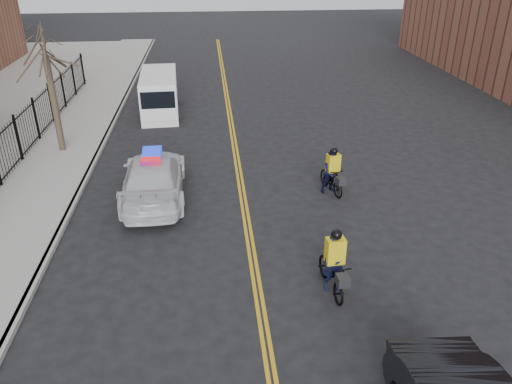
{
  "coord_description": "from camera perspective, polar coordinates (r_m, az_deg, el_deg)",
  "views": [
    {
      "loc": [
        -1.08,
        -11.24,
        8.33
      ],
      "look_at": [
        0.27,
        2.7,
        1.3
      ],
      "focal_mm": 35.0,
      "sensor_mm": 36.0,
      "label": 1
    }
  ],
  "objects": [
    {
      "name": "center_line_right",
      "position": [
        21.0,
        -1.91,
        3.28
      ],
      "size": [
        0.1,
        60.0,
        0.01
      ],
      "primitive_type": "cube",
      "color": "gold",
      "rests_on": "ground"
    },
    {
      "name": "cyclist_near",
      "position": [
        13.4,
        8.87,
        -8.72
      ],
      "size": [
        0.83,
        1.93,
        1.84
      ],
      "rotation": [
        0.0,
        0.0,
        0.1
      ],
      "color": "black",
      "rests_on": "ground"
    },
    {
      "name": "street_tree",
      "position": [
        22.73,
        -22.62,
        12.49
      ],
      "size": [
        3.2,
        3.2,
        4.8
      ],
      "color": "#392D22",
      "rests_on": "sidewalk"
    },
    {
      "name": "police_cruiser",
      "position": [
        18.24,
        -11.61,
        1.64
      ],
      "size": [
        2.34,
        5.42,
        1.72
      ],
      "rotation": [
        0.0,
        0.0,
        3.17
      ],
      "color": "silver",
      "rests_on": "ground"
    },
    {
      "name": "cargo_van",
      "position": [
        27.59,
        -10.96,
        10.85
      ],
      "size": [
        2.17,
        5.16,
        2.12
      ],
      "rotation": [
        0.0,
        0.0,
        0.05
      ],
      "color": "white",
      "rests_on": "ground"
    },
    {
      "name": "ground",
      "position": [
        14.04,
        -0.03,
        -9.75
      ],
      "size": [
        120.0,
        120.0,
        0.0
      ],
      "primitive_type": "plane",
      "color": "black",
      "rests_on": "ground"
    },
    {
      "name": "iron_fence",
      "position": [
        22.06,
        -26.27,
        4.41
      ],
      "size": [
        0.12,
        28.0,
        2.0
      ],
      "primitive_type": null,
      "color": "black",
      "rests_on": "ground"
    },
    {
      "name": "sidewalk",
      "position": [
        21.9,
        -22.13,
        2.45
      ],
      "size": [
        3.0,
        60.0,
        0.15
      ],
      "primitive_type": "cube",
      "color": "gray",
      "rests_on": "ground"
    },
    {
      "name": "cyclist_far",
      "position": [
        18.5,
        8.73,
        1.95
      ],
      "size": [
        0.91,
        1.81,
        1.76
      ],
      "rotation": [
        0.0,
        0.0,
        0.25
      ],
      "color": "black",
      "rests_on": "ground"
    },
    {
      "name": "center_line_left",
      "position": [
        20.99,
        -2.35,
        3.27
      ],
      "size": [
        0.1,
        60.0,
        0.01
      ],
      "primitive_type": "cube",
      "color": "gold",
      "rests_on": "ground"
    },
    {
      "name": "curb",
      "position": [
        21.51,
        -18.31,
        2.67
      ],
      "size": [
        0.2,
        60.0,
        0.15
      ],
      "primitive_type": "cube",
      "color": "gray",
      "rests_on": "ground"
    }
  ]
}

